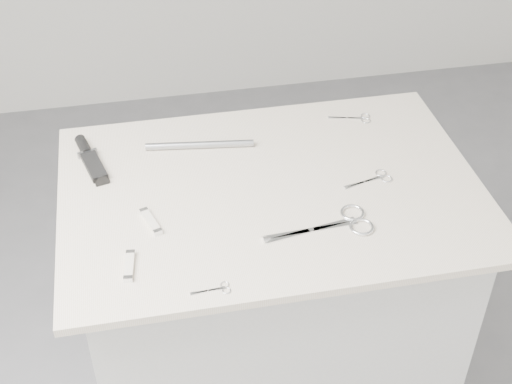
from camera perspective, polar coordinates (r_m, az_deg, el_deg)
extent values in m
cube|color=beige|center=(2.02, 1.06, -10.12)|extent=(0.90, 0.60, 0.90)
cube|color=beige|center=(1.70, 1.24, 0.12)|extent=(1.00, 0.70, 0.02)
cube|color=silver|center=(1.58, 4.44, -3.07)|extent=(0.22, 0.06, 0.00)
cylinder|color=silver|center=(1.58, 4.44, -3.04)|extent=(0.01, 0.01, 0.01)
torus|color=silver|center=(1.63, 7.71, -1.65)|extent=(0.06, 0.06, 0.01)
torus|color=silver|center=(1.60, 8.45, -2.78)|extent=(0.06, 0.06, 0.01)
cube|color=silver|center=(1.73, 8.66, 0.79)|extent=(0.11, 0.04, 0.00)
cylinder|color=silver|center=(1.73, 8.66, 0.81)|extent=(0.01, 0.01, 0.00)
torus|color=silver|center=(1.76, 9.96, 1.51)|extent=(0.03, 0.03, 0.00)
torus|color=silver|center=(1.75, 10.41, 1.04)|extent=(0.03, 0.03, 0.00)
cube|color=silver|center=(1.95, 7.28, 5.89)|extent=(0.10, 0.04, 0.00)
cylinder|color=silver|center=(1.95, 7.29, 5.91)|extent=(0.01, 0.01, 0.00)
torus|color=silver|center=(1.97, 8.74, 6.03)|extent=(0.03, 0.03, 0.00)
torus|color=silver|center=(1.95, 8.79, 5.66)|extent=(0.03, 0.03, 0.00)
cube|color=silver|center=(1.45, -3.85, -7.90)|extent=(0.07, 0.02, 0.00)
cylinder|color=silver|center=(1.45, -3.86, -7.88)|extent=(0.00, 0.00, 0.00)
torus|color=silver|center=(1.46, -2.52, -7.42)|extent=(0.02, 0.02, 0.00)
torus|color=silver|center=(1.45, -2.37, -7.89)|extent=(0.02, 0.02, 0.00)
cube|color=black|center=(1.79, -12.82, 2.00)|extent=(0.06, 0.12, 0.01)
cube|color=gray|center=(1.84, -13.33, 2.99)|extent=(0.04, 0.02, 0.02)
cylinder|color=black|center=(1.87, -13.62, 3.55)|extent=(0.04, 0.08, 0.02)
cube|color=beige|center=(1.61, -8.42, -2.34)|extent=(0.04, 0.09, 0.01)
cube|color=silver|center=(1.64, -8.96, -1.51)|extent=(0.02, 0.02, 0.01)
cube|color=silver|center=(1.58, -7.86, -3.18)|extent=(0.02, 0.02, 0.01)
cube|color=beige|center=(1.51, -10.10, -5.83)|extent=(0.03, 0.09, 0.01)
cube|color=silver|center=(1.54, -10.00, -4.83)|extent=(0.02, 0.01, 0.01)
cube|color=silver|center=(1.49, -10.20, -6.85)|extent=(0.02, 0.01, 0.01)
cylinder|color=gray|center=(1.83, -4.52, 3.78)|extent=(0.28, 0.05, 0.02)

